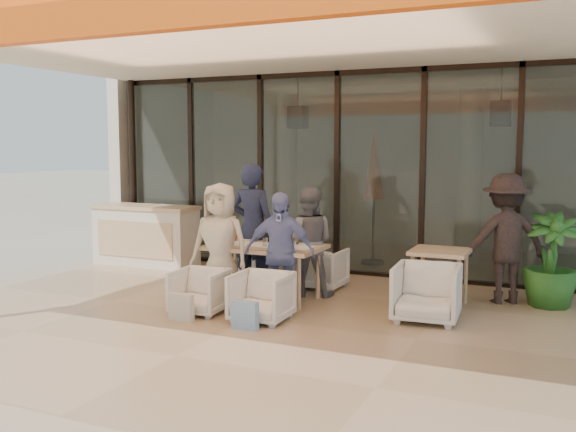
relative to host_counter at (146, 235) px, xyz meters
The scene contains 21 objects.
ground 3.97m from the host_counter, 35.70° to the right, with size 70.00×70.00×0.00m, color #C6B293.
terrace_floor 3.97m from the host_counter, 35.70° to the right, with size 8.00×6.00×0.01m, color tan.
terrace_structure 4.91m from the host_counter, 38.70° to the right, with size 8.00×6.00×3.40m.
glass_storefront 3.44m from the host_counter, 12.44° to the left, with size 8.08×0.10×3.20m.
interior_block 4.72m from the host_counter, 43.32° to the left, with size 9.05×3.62×3.52m.
host_counter is the anchor object (origin of this frame).
dining_table 3.25m from the host_counter, 24.77° to the right, with size 1.50×0.90×0.93m.
chair_far_left 2.57m from the host_counter, ahead, with size 0.63×0.59×0.65m, color white.
chair_far_right 3.40m from the host_counter, ahead, with size 0.64×0.60×0.66m, color white.
chair_near_left 3.44m from the host_counter, 42.45° to the right, with size 0.60×0.56×0.62m, color white.
chair_near_right 4.10m from the host_counter, 34.48° to the right, with size 0.63×0.59×0.65m, color white.
diner_navy 2.72m from the host_counter, 19.88° to the right, with size 0.66×0.43×1.81m, color #1B203D.
diner_grey 3.50m from the host_counter, 15.19° to the right, with size 0.73×0.57×1.50m, color slate.
diner_cream 3.13m from the host_counter, 35.65° to the right, with size 0.77×0.50×1.58m, color beige.
diner_periwinkle 3.84m from the host_counter, 28.30° to the right, with size 0.87×0.36×1.49m, color #747EC2.
tote_bag_cream 3.73m from the host_counter, 47.01° to the right, with size 0.30×0.10×0.34m, color silver.
tote_bag_blue 4.34m from the host_counter, 38.85° to the right, with size 0.30×0.10×0.34m, color #99BFD8.
side_table 5.18m from the host_counter, ahead, with size 0.70×0.70×0.74m.
side_chair 5.34m from the host_counter, 16.57° to the right, with size 0.74×0.69×0.76m, color white.
standing_woman 5.86m from the host_counter, ahead, with size 1.10×0.63×1.70m, color black.
potted_palm 6.40m from the host_counter, ahead, with size 0.68×0.68×1.22m, color #1E5919.
Camera 1 is at (3.47, -6.52, 2.05)m, focal length 40.00 mm.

